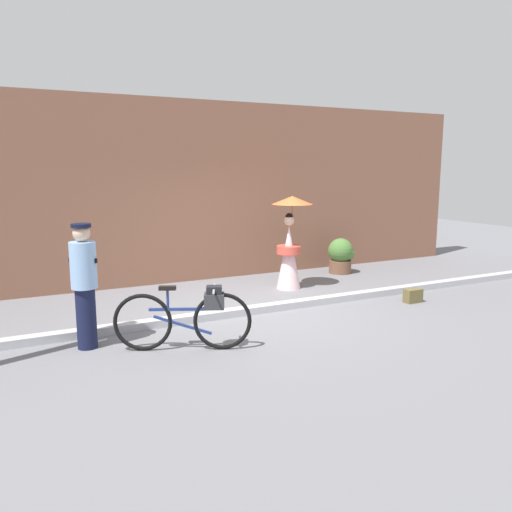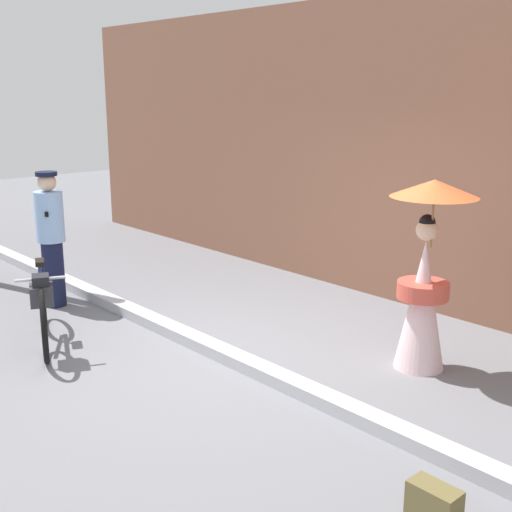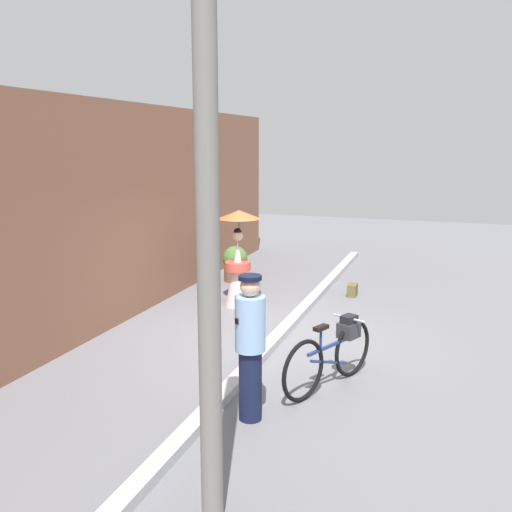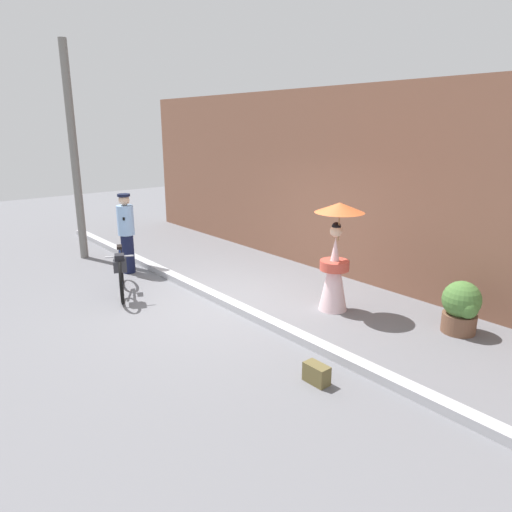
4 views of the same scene
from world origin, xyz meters
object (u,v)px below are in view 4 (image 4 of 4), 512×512
Objects in this scene: person_with_parasol at (335,257)px; potted_plant_by_door at (461,307)px; person_officer at (126,231)px; backpack_on_pavement at (316,373)px; bicycle_near_officer at (121,271)px; utility_pole at (74,154)px.

person_with_parasol is 2.29× the size of potted_plant_by_door.
person_officer reaches higher than backpack_on_pavement.
person_with_parasol is at bearing 39.60° from bicycle_near_officer.
bicycle_near_officer reaches higher than potted_plant_by_door.
potted_plant_by_door is at bearing 20.20° from utility_pole.
person_officer is at bearing 178.13° from backpack_on_pavement.
bicycle_near_officer is 2.09× the size of potted_plant_by_door.
backpack_on_pavement is 0.07× the size of utility_pole.
potted_plant_by_door is (1.82, 0.77, -0.51)m from person_with_parasol.
potted_plant_by_door reaches higher than backpack_on_pavement.
backpack_on_pavement is (1.44, -1.95, -0.80)m from person_with_parasol.
utility_pole reaches higher than bicycle_near_officer.
person_with_parasol is 0.38× the size of utility_pole.
bicycle_near_officer is 0.91× the size of person_with_parasol.
backpack_on_pavement is at bearing 6.57° from bicycle_near_officer.
person_officer is at bearing -157.00° from person_with_parasol.
utility_pole reaches higher than potted_plant_by_door.
bicycle_near_officer is 3.56m from utility_pole.
person_officer is 2.09× the size of potted_plant_by_door.
utility_pole reaches higher than person_officer.
utility_pole is at bearing -159.80° from potted_plant_by_door.
bicycle_near_officer is 4.45m from backpack_on_pavement.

